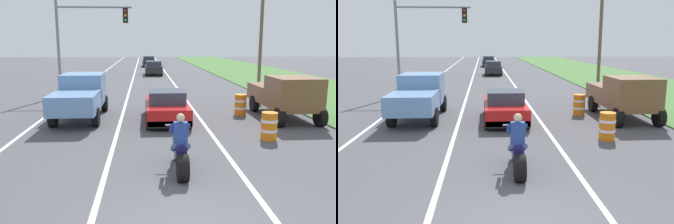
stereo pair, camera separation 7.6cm
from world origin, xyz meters
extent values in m
cube|color=white|center=(-5.40, 20.00, 0.00)|extent=(0.14, 120.00, 0.01)
cube|color=white|center=(1.80, 20.00, 0.00)|extent=(0.14, 120.00, 0.01)
cube|color=white|center=(-1.80, 20.00, 0.00)|extent=(0.14, 120.00, 0.01)
cube|color=#477538|center=(11.92, 20.00, 0.03)|extent=(10.00, 120.00, 0.06)
cylinder|color=black|center=(0.20, 2.51, 0.35)|extent=(0.28, 0.69, 0.69)
cylinder|color=black|center=(0.20, 4.06, 0.31)|extent=(0.12, 0.63, 0.63)
cube|color=#1E194C|center=(0.20, 3.34, 0.61)|extent=(0.28, 1.10, 0.36)
cylinder|color=#B2B2B7|center=(0.20, 3.98, 0.68)|extent=(0.08, 0.36, 0.73)
cylinder|color=#A5A5AA|center=(0.20, 3.96, 1.11)|extent=(0.70, 0.05, 0.05)
cube|color=navy|center=(0.20, 3.11, 1.09)|extent=(0.36, 0.24, 0.60)
sphere|color=beige|center=(0.20, 3.11, 1.51)|extent=(0.22, 0.22, 0.22)
cylinder|color=#384C7A|center=(0.02, 3.14, 0.69)|extent=(0.14, 0.47, 0.32)
cylinder|color=navy|center=(-0.02, 3.41, 1.14)|extent=(0.10, 0.51, 0.40)
cylinder|color=#384C7A|center=(0.38, 3.14, 0.69)|extent=(0.14, 0.47, 0.32)
cylinder|color=navy|center=(0.42, 3.41, 1.14)|extent=(0.10, 0.51, 0.40)
cube|color=red|center=(0.24, 9.58, 0.53)|extent=(1.80, 4.30, 0.64)
cube|color=#333D4C|center=(0.24, 9.38, 1.11)|extent=(1.56, 1.70, 0.52)
cube|color=black|center=(0.24, 7.53, 0.29)|extent=(1.76, 0.20, 0.28)
cylinder|color=black|center=(-0.56, 11.18, 0.32)|extent=(0.24, 0.64, 0.64)
cylinder|color=black|center=(1.04, 11.18, 0.32)|extent=(0.24, 0.64, 0.64)
cylinder|color=black|center=(-0.56, 7.98, 0.32)|extent=(0.24, 0.64, 0.64)
cylinder|color=black|center=(1.04, 7.98, 0.32)|extent=(0.24, 0.64, 0.64)
cube|color=#6B93C6|center=(-3.62, 11.13, 1.28)|extent=(1.90, 2.10, 1.40)
cube|color=#333D4C|center=(-3.62, 11.48, 1.67)|extent=(1.67, 0.29, 0.57)
cube|color=#6B93C6|center=(-3.62, 8.88, 0.98)|extent=(1.90, 2.70, 0.80)
cylinder|color=black|center=(-4.49, 11.93, 0.40)|extent=(0.28, 0.80, 0.80)
cylinder|color=black|center=(-2.75, 11.93, 0.40)|extent=(0.28, 0.80, 0.80)
cylinder|color=black|center=(-4.49, 8.58, 0.40)|extent=(0.28, 0.80, 0.80)
cylinder|color=black|center=(-2.75, 8.58, 0.40)|extent=(0.28, 0.80, 0.80)
cube|color=brown|center=(5.67, 8.76, 1.28)|extent=(1.90, 2.10, 1.40)
cube|color=#333D4C|center=(5.67, 8.41, 1.67)|extent=(1.67, 0.29, 0.57)
cube|color=brown|center=(5.67, 11.01, 0.98)|extent=(1.90, 2.70, 0.80)
cylinder|color=black|center=(6.54, 7.96, 0.40)|extent=(0.28, 0.80, 0.80)
cylinder|color=black|center=(4.80, 7.96, 0.40)|extent=(0.28, 0.80, 0.80)
cylinder|color=black|center=(6.54, 11.31, 0.40)|extent=(0.28, 0.80, 0.80)
cylinder|color=black|center=(4.80, 11.31, 0.40)|extent=(0.28, 0.80, 0.80)
cylinder|color=gray|center=(-6.12, 17.17, 3.00)|extent=(0.18, 0.18, 6.00)
cylinder|color=gray|center=(-3.78, 17.17, 5.60)|extent=(4.67, 0.12, 0.12)
cube|color=black|center=(-1.85, 17.17, 5.10)|extent=(0.32, 0.24, 0.90)
sphere|color=red|center=(-1.85, 17.03, 5.38)|extent=(0.16, 0.16, 0.16)
sphere|color=orange|center=(-1.85, 17.03, 5.10)|extent=(0.16, 0.16, 0.16)
sphere|color=green|center=(-1.85, 17.03, 4.82)|extent=(0.16, 0.16, 0.16)
cylinder|color=brown|center=(7.69, 19.40, 3.91)|extent=(0.24, 0.24, 7.82)
cylinder|color=orange|center=(3.70, 6.11, 0.50)|extent=(0.56, 0.56, 1.00)
cylinder|color=white|center=(3.70, 6.11, 0.70)|extent=(0.58, 0.58, 0.10)
cylinder|color=white|center=(3.70, 6.11, 0.35)|extent=(0.58, 0.58, 0.10)
cylinder|color=orange|center=(3.86, 10.48, 0.50)|extent=(0.56, 0.56, 1.00)
cylinder|color=white|center=(3.86, 10.48, 0.70)|extent=(0.58, 0.58, 0.10)
cylinder|color=white|center=(3.86, 10.48, 0.35)|extent=(0.58, 0.58, 0.10)
cube|color=#262628|center=(0.33, 32.04, 0.65)|extent=(1.76, 4.00, 0.70)
cube|color=#333D4C|center=(0.33, 31.84, 1.25)|extent=(1.56, 2.00, 0.50)
cylinder|color=black|center=(-0.47, 33.44, 0.30)|extent=(0.20, 0.60, 0.60)
cylinder|color=black|center=(1.13, 33.44, 0.30)|extent=(0.20, 0.60, 0.60)
cylinder|color=black|center=(-0.47, 30.64, 0.30)|extent=(0.20, 0.60, 0.60)
cylinder|color=black|center=(1.13, 30.64, 0.30)|extent=(0.20, 0.60, 0.60)
cube|color=#262628|center=(0.01, 45.81, 0.65)|extent=(1.76, 4.00, 0.70)
cube|color=#333D4C|center=(0.01, 45.61, 1.25)|extent=(1.56, 2.00, 0.50)
cylinder|color=black|center=(-0.79, 47.21, 0.30)|extent=(0.20, 0.60, 0.60)
cylinder|color=black|center=(0.81, 47.21, 0.30)|extent=(0.20, 0.60, 0.60)
cylinder|color=black|center=(-0.79, 44.41, 0.30)|extent=(0.20, 0.60, 0.60)
cylinder|color=black|center=(0.81, 44.41, 0.30)|extent=(0.20, 0.60, 0.60)
camera|label=1|loc=(-0.74, -5.74, 3.43)|focal=37.38mm
camera|label=2|loc=(-0.66, -5.74, 3.43)|focal=37.38mm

